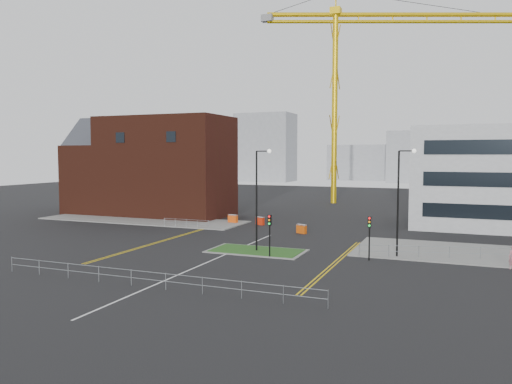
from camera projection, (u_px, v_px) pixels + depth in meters
ground at (193, 268)px, 38.16m from camera, size 200.00×200.00×0.00m
pavement_left at (142, 220)px, 65.97m from camera, size 28.00×8.00×0.12m
pavement_right at (498, 255)px, 42.87m from camera, size 24.00×10.00×0.12m
island_kerb at (257, 251)px, 44.80m from camera, size 8.60×4.60×0.08m
grass_island at (257, 251)px, 44.80m from camera, size 8.00×4.00×0.12m
brick_building at (148, 167)px, 72.12m from camera, size 24.20×10.07×14.24m
tower_crane at (368, 58)px, 87.83m from camera, size 49.50×20.81×37.15m
streetlamp_island at (259, 192)px, 44.32m from camera, size 1.46×0.36×9.18m
streetlamp_right_near at (401, 194)px, 41.68m from camera, size 1.46×0.36×9.18m
traffic_light_island at (270, 227)px, 42.00m from camera, size 0.28×0.33×3.65m
traffic_light_right at (369, 229)px, 40.86m from camera, size 0.28×0.33×3.65m
railing_front at (148, 276)px, 32.56m from camera, size 24.05×0.05×1.10m
railing_left at (186, 222)px, 58.86m from camera, size 6.05×0.05×1.10m
railing_right at (480, 251)px, 41.06m from camera, size 19.05×5.05×1.10m
centre_line at (206, 263)px, 40.01m from camera, size 0.15×30.00×0.01m
yellow_left_a at (164, 240)px, 50.77m from camera, size 0.12×24.00×0.01m
yellow_left_b at (166, 240)px, 50.66m from camera, size 0.12×24.00×0.01m
yellow_right_a at (334, 263)px, 40.15m from camera, size 0.12×20.00×0.01m
yellow_right_b at (337, 263)px, 40.04m from camera, size 0.12×20.00×0.01m
skyline_a at (266, 148)px, 163.22m from camera, size 18.00×12.00×22.00m
skyline_b at (428, 157)px, 153.99m from camera, size 24.00×12.00×16.00m
skyline_d at (374, 163)px, 170.12m from camera, size 30.00×12.00×12.00m
barrier_left at (233, 219)px, 63.08m from camera, size 1.39×0.78×1.11m
barrier_mid at (260, 221)px, 61.80m from camera, size 1.23×0.77×0.98m
barrier_right at (301, 229)px, 55.05m from camera, size 1.25×0.84×1.00m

